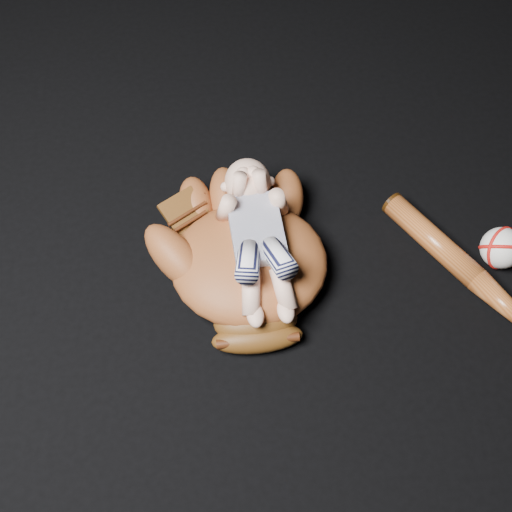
# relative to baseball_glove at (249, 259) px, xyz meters

# --- Properties ---
(baseball_glove) EXTENTS (0.37, 0.42, 0.13)m
(baseball_glove) POSITION_rel_baseball_glove_xyz_m (0.00, 0.00, 0.00)
(baseball_glove) COLOR brown
(baseball_glove) RESTS_ON ground
(newborn_baby) EXTENTS (0.17, 0.34, 0.14)m
(newborn_baby) POSITION_rel_baseball_glove_xyz_m (0.02, 0.01, 0.05)
(newborn_baby) COLOR #E4AE93
(newborn_baby) RESTS_ON baseball_glove
(baseball_bat) EXTENTS (0.31, 0.46, 0.05)m
(baseball_bat) POSITION_rel_baseball_glove_xyz_m (0.44, -0.09, -0.04)
(baseball_bat) COLOR #92471C
(baseball_bat) RESTS_ON ground
(baseball) EXTENTS (0.09, 0.09, 0.08)m
(baseball) POSITION_rel_baseball_glove_xyz_m (0.49, -0.01, -0.02)
(baseball) COLOR white
(baseball) RESTS_ON ground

